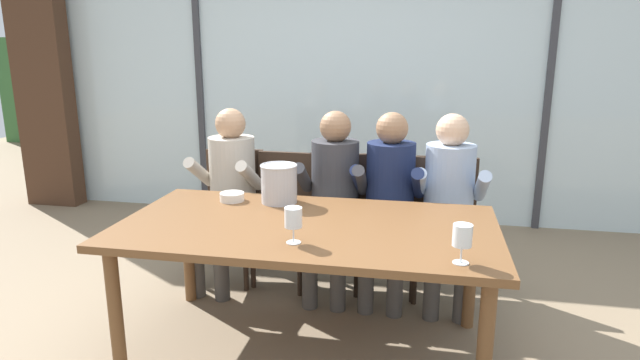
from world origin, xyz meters
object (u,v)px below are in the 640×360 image
tasting_bowl (232,197)px  chair_center (337,208)px  dining_table (307,236)px  chair_near_curtain (233,202)px  ice_bucket_primary (279,183)px  chair_right_of_center (393,211)px  chair_near_window_right (445,214)px  wine_glass_by_left_taster (462,237)px  chair_left_of_center (283,206)px  person_charcoal_jacket (332,190)px  person_pale_blue_shirt (449,196)px  wine_glass_near_bucket (294,218)px  person_beige_jumper (228,184)px  person_navy_polo (389,193)px

tasting_bowl → chair_center: bearing=48.4°
dining_table → tasting_bowl: (-0.53, 0.33, 0.10)m
chair_near_curtain → ice_bucket_primary: bearing=-55.8°
dining_table → chair_right_of_center: size_ratio=2.20×
chair_center → tasting_bowl: size_ratio=6.18×
chair_near_window_right → chair_near_curtain: bearing=-178.8°
chair_near_window_right → wine_glass_by_left_taster: bearing=-88.7°
chair_right_of_center → chair_left_of_center: bearing=-173.7°
chair_near_curtain → person_charcoal_jacket: person_charcoal_jacket is taller
person_pale_blue_shirt → ice_bucket_primary: size_ratio=5.30×
chair_near_curtain → chair_right_of_center: 1.15m
wine_glass_near_bucket → chair_left_of_center: bearing=107.6°
chair_near_curtain → ice_bucket_primary: size_ratio=3.91×
person_beige_jumper → person_navy_polo: bearing=5.4°
dining_table → chair_left_of_center: chair_left_of_center is taller
chair_left_of_center → tasting_bowl: chair_left_of_center is taller
chair_near_curtain → person_navy_polo: (1.13, -0.14, 0.17)m
person_pale_blue_shirt → ice_bucket_primary: (-1.00, -0.44, 0.14)m
person_beige_jumper → person_pale_blue_shirt: same height
chair_near_window_right → wine_glass_near_bucket: bearing=-120.2°
chair_center → person_beige_jumper: (-0.75, -0.15, 0.17)m
tasting_bowl → person_navy_polo: bearing=27.2°
chair_left_of_center → wine_glass_near_bucket: wine_glass_near_bucket is taller
chair_near_curtain → chair_near_window_right: (1.50, 0.02, 0.00)m
dining_table → chair_left_of_center: size_ratio=2.20×
chair_center → person_navy_polo: 0.43m
person_pale_blue_shirt → chair_right_of_center: bearing=156.5°
chair_left_of_center → person_pale_blue_shirt: 1.15m
chair_center → ice_bucket_primary: bearing=-119.5°
dining_table → wine_glass_near_bucket: (0.00, -0.29, 0.19)m
person_charcoal_jacket → person_navy_polo: 0.37m
dining_table → person_pale_blue_shirt: bearing=46.4°
dining_table → ice_bucket_primary: ice_bucket_primary is taller
person_navy_polo → wine_glass_near_bucket: person_navy_polo is taller
dining_table → chair_right_of_center: bearing=67.6°
chair_near_curtain → chair_near_window_right: bearing=-6.4°
chair_near_curtain → wine_glass_by_left_taster: wine_glass_by_left_taster is taller
dining_table → chair_near_curtain: (-0.76, 0.94, -0.13)m
dining_table → chair_near_curtain: size_ratio=2.20×
chair_center → chair_left_of_center: bearing=178.5°
wine_glass_by_left_taster → ice_bucket_primary: bearing=143.8°
chair_center → person_charcoal_jacket: bearing=-100.1°
person_navy_polo → tasting_bowl: 1.02m
chair_left_of_center → dining_table: bearing=-66.4°
chair_center → chair_right_of_center: (0.38, 0.01, 0.00)m
chair_near_curtain → chair_left_of_center: (0.38, -0.03, 0.00)m
person_pale_blue_shirt → wine_glass_by_left_taster: 1.18m
person_pale_blue_shirt → wine_glass_near_bucket: bearing=-125.6°
chair_near_curtain → tasting_bowl: 0.69m
chair_near_window_right → tasting_bowl: bearing=-153.3°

